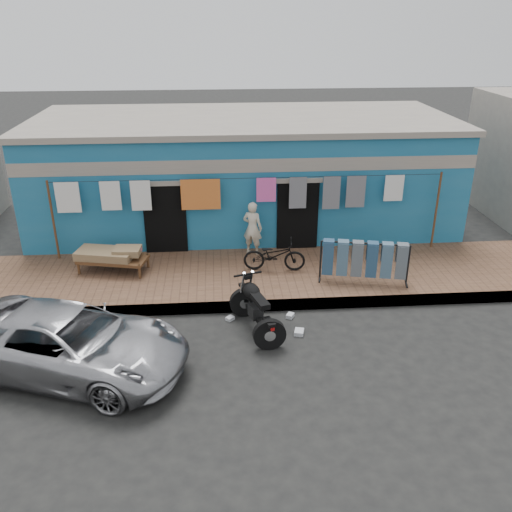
{
  "coord_description": "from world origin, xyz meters",
  "views": [
    {
      "loc": [
        -0.84,
        -9.01,
        6.13
      ],
      "look_at": [
        0.0,
        2.0,
        1.15
      ],
      "focal_mm": 38.0,
      "sensor_mm": 36.0,
      "label": 1
    }
  ],
  "objects_px": {
    "motorcycle": "(256,308)",
    "seated_person": "(252,228)",
    "car": "(68,341)",
    "bicycle": "(274,252)",
    "jeans_rack": "(364,261)",
    "charpoy": "(113,260)"
  },
  "relations": [
    {
      "from": "car",
      "to": "charpoy",
      "type": "distance_m",
      "value": 3.77
    },
    {
      "from": "seated_person",
      "to": "jeans_rack",
      "type": "relative_size",
      "value": 0.65
    },
    {
      "from": "car",
      "to": "seated_person",
      "type": "relative_size",
      "value": 3.16
    },
    {
      "from": "motorcycle",
      "to": "seated_person",
      "type": "bearing_deg",
      "value": 69.91
    },
    {
      "from": "motorcycle",
      "to": "car",
      "type": "bearing_deg",
      "value": 179.87
    },
    {
      "from": "car",
      "to": "bicycle",
      "type": "xyz_separation_m",
      "value": [
        4.17,
        3.51,
        0.1
      ]
    },
    {
      "from": "seated_person",
      "to": "motorcycle",
      "type": "relative_size",
      "value": 0.77
    },
    {
      "from": "bicycle",
      "to": "jeans_rack",
      "type": "distance_m",
      "value": 2.18
    },
    {
      "from": "motorcycle",
      "to": "bicycle",
      "type": "bearing_deg",
      "value": 57.97
    },
    {
      "from": "bicycle",
      "to": "jeans_rack",
      "type": "xyz_separation_m",
      "value": [
        2.05,
        -0.75,
        0.03
      ]
    },
    {
      "from": "seated_person",
      "to": "bicycle",
      "type": "xyz_separation_m",
      "value": [
        0.47,
        -1.08,
        -0.23
      ]
    },
    {
      "from": "seated_person",
      "to": "motorcycle",
      "type": "xyz_separation_m",
      "value": [
        -0.17,
        -3.49,
        -0.4
      ]
    },
    {
      "from": "motorcycle",
      "to": "charpoy",
      "type": "relative_size",
      "value": 0.98
    },
    {
      "from": "charpoy",
      "to": "jeans_rack",
      "type": "bearing_deg",
      "value": -9.49
    },
    {
      "from": "seated_person",
      "to": "bicycle",
      "type": "bearing_deg",
      "value": 137.74
    },
    {
      "from": "jeans_rack",
      "to": "car",
      "type": "bearing_deg",
      "value": -156.07
    },
    {
      "from": "car",
      "to": "jeans_rack",
      "type": "height_order",
      "value": "jeans_rack"
    },
    {
      "from": "motorcycle",
      "to": "jeans_rack",
      "type": "height_order",
      "value": "jeans_rack"
    },
    {
      "from": "jeans_rack",
      "to": "seated_person",
      "type": "bearing_deg",
      "value": 143.96
    },
    {
      "from": "bicycle",
      "to": "jeans_rack",
      "type": "height_order",
      "value": "jeans_rack"
    },
    {
      "from": "car",
      "to": "motorcycle",
      "type": "height_order",
      "value": "car"
    },
    {
      "from": "car",
      "to": "bicycle",
      "type": "bearing_deg",
      "value": -31.06
    }
  ]
}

